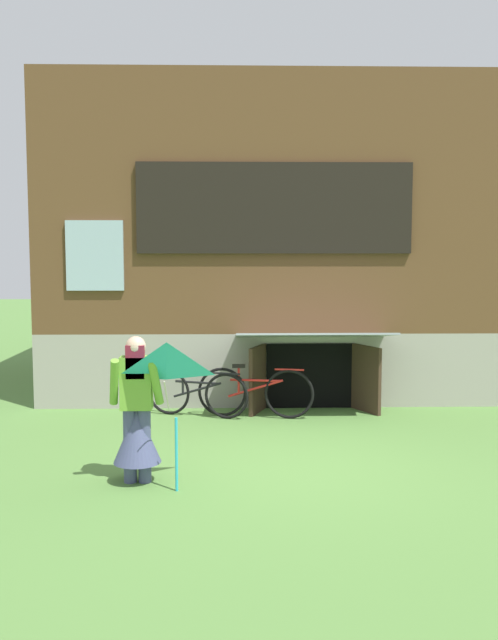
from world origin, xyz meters
TOP-DOWN VIEW (x-y plane):
  - ground_plane at (0.00, 0.00)m, footprint 60.00×60.00m
  - log_house at (-0.00, 5.68)m, footprint 7.71×6.48m
  - person at (-1.71, -0.64)m, footprint 0.61×0.52m
  - kite at (-1.33, -1.14)m, footprint 0.81×0.83m
  - bicycle_red at (-0.32, 2.34)m, footprint 1.77×0.36m
  - bicycle_black at (-1.21, 2.42)m, footprint 1.57×0.58m

SIDE VIEW (x-z plane):
  - ground_plane at x=0.00m, z-range 0.00..0.00m
  - bicycle_black at x=-1.21m, z-range -0.01..0.74m
  - bicycle_red at x=-0.32m, z-range -0.01..0.80m
  - person at x=-1.71m, z-range -0.13..1.48m
  - kite at x=-1.33m, z-range 0.49..2.00m
  - log_house at x=0.00m, z-range 0.00..5.39m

